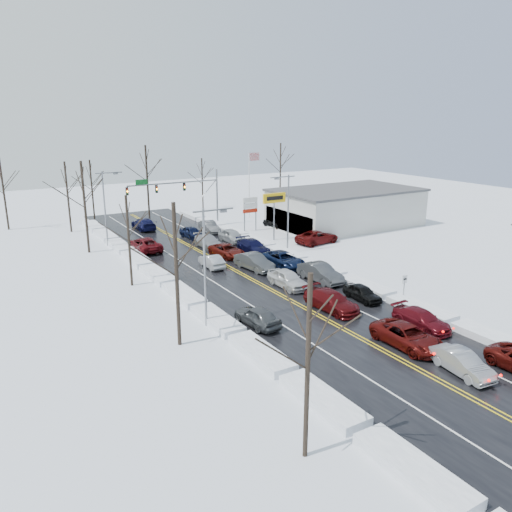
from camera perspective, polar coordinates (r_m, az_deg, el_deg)
ground at (r=45.48m, az=1.87°, el=-3.97°), size 160.00×160.00×0.00m
road_surface at (r=47.08m, az=0.55°, el=-3.26°), size 14.00×84.00×0.01m
snow_bank_left at (r=43.83m, az=-7.99°, el=-4.90°), size 1.83×72.00×0.56m
snow_bank_right at (r=51.25m, az=7.83°, el=-1.81°), size 1.83×72.00×0.56m
traffic_signal_mast at (r=69.98m, az=-8.22°, el=7.52°), size 13.28×0.39×8.00m
tires_plus_sign at (r=62.80m, az=2.10°, el=6.28°), size 3.20×0.34×6.00m
used_vehicles_sign at (r=68.12m, az=-0.67°, el=5.62°), size 2.20×0.22×4.65m
speed_limit_sign at (r=44.25m, az=16.60°, el=-2.99°), size 0.55×0.09×2.35m
flagpole at (r=76.89m, az=-0.67°, el=8.76°), size 1.87×1.20×10.00m
dealership_building at (r=72.80m, az=10.19°, el=5.50°), size 20.40×12.40×5.30m
streetlight_ne at (r=56.62m, az=3.53°, el=5.54°), size 3.20×0.25×9.00m
streetlight_sw at (r=36.68m, az=-5.62°, el=-0.22°), size 3.20×0.25×9.00m
streetlight_nw at (r=62.60m, az=-16.76°, el=5.89°), size 3.20×0.25×9.00m
tree_left_a at (r=22.06m, az=6.05°, el=-8.67°), size 3.60×3.60×9.00m
tree_left_b at (r=33.24m, az=-9.20°, el=0.96°), size 4.00×4.00×10.00m
tree_left_c at (r=46.72m, az=-14.45°, el=3.64°), size 3.40×3.40×8.50m
tree_left_d at (r=59.73m, az=-19.13°, el=7.21°), size 4.20×4.20×10.50m
tree_left_e at (r=71.58m, az=-20.84°, el=7.78°), size 3.80×3.80×9.50m
tree_far_a at (r=76.59m, az=-27.04°, el=7.82°), size 4.00×4.00×10.00m
tree_far_b at (r=79.38m, az=-18.34°, el=8.45°), size 3.60×3.60×9.00m
tree_far_c at (r=79.45m, az=-12.40°, el=9.90°), size 4.40×4.40×11.00m
tree_far_d at (r=84.70m, az=-6.18°, el=9.33°), size 3.40×3.40×8.50m
tree_far_e at (r=92.79m, az=2.82°, el=10.83°), size 4.20×4.20×10.50m
queued_car_1 at (r=34.15m, az=22.35°, el=-12.27°), size 2.02×4.46×1.42m
queued_car_2 at (r=36.53m, az=16.83°, el=-9.83°), size 2.53×5.44×1.51m
queued_car_3 at (r=41.58m, az=8.57°, el=-6.10°), size 2.59×5.53×1.56m
queued_car_4 at (r=46.44m, az=3.62°, el=-3.57°), size 1.97×4.81×1.63m
queued_car_5 at (r=51.50m, az=-0.18°, el=-1.57°), size 2.37×5.22×1.66m
queued_car_6 at (r=56.34m, az=-3.32°, el=-0.06°), size 2.89×5.25×1.39m
queued_car_7 at (r=60.33m, az=-5.42°, el=0.97°), size 2.09×5.12×1.49m
queued_car_8 at (r=65.24m, az=-7.30°, el=2.05°), size 2.25×4.52×1.48m
queued_car_11 at (r=39.77m, az=18.31°, el=-7.80°), size 2.05×4.83×1.39m
queued_car_12 at (r=44.17m, az=12.00°, el=-4.94°), size 1.75×3.99×1.34m
queued_car_13 at (r=48.37m, az=7.34°, el=-2.87°), size 1.98×5.26×1.72m
queued_car_14 at (r=52.64m, az=3.16°, el=-1.21°), size 2.85×5.69×1.55m
queued_car_15 at (r=57.72m, az=-0.31°, el=0.36°), size 2.17×5.28×1.53m
queued_car_16 at (r=62.68m, az=-2.73°, el=1.59°), size 1.96×4.79×1.63m
queued_car_17 at (r=68.30m, az=-5.35°, el=2.73°), size 2.00×4.72×1.51m
oncoming_car_0 at (r=52.49m, az=-5.06°, el=-1.29°), size 1.55×4.14×1.35m
oncoming_car_1 at (r=60.01m, az=-12.57°, el=0.57°), size 2.82×5.92×1.63m
oncoming_car_2 at (r=71.39m, az=-12.68°, el=2.99°), size 2.33×5.60×1.62m
oncoming_car_3 at (r=38.25m, az=0.16°, el=-7.92°), size 2.13×4.54×1.50m
parked_car_0 at (r=62.53m, az=7.00°, el=1.46°), size 6.08×3.33×1.62m
parked_car_1 at (r=68.49m, az=6.10°, el=2.75°), size 1.92×4.66×1.35m
parked_car_2 at (r=71.02m, az=2.35°, el=3.30°), size 2.25×4.88×1.62m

